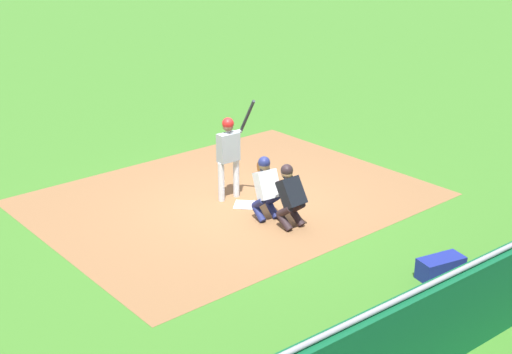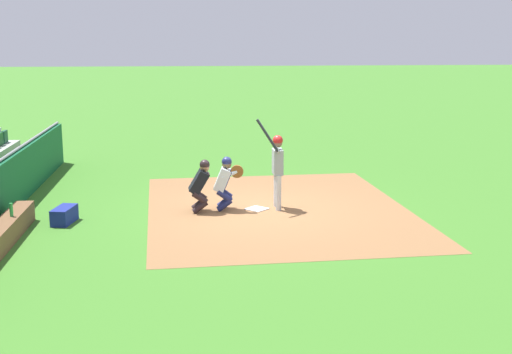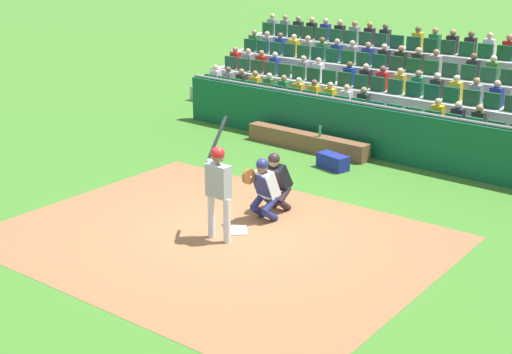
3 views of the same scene
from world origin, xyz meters
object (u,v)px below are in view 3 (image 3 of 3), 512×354
(catcher_crouching, at_px, (263,186))
(home_plate_marker, at_px, (236,230))
(dugout_bench, at_px, (307,141))
(water_bottle_on_bench, at_px, (320,131))
(equipment_duffel_bag, at_px, (333,162))
(batter_at_plate, at_px, (218,183))
(home_plate_umpire, at_px, (277,179))

(catcher_crouching, bearing_deg, home_plate_marker, 85.44)
(dugout_bench, relative_size, water_bottle_on_bench, 12.91)
(equipment_duffel_bag, bearing_deg, home_plate_marker, 111.49)
(catcher_crouching, relative_size, equipment_duffel_bag, 1.65)
(dugout_bench, bearing_deg, water_bottle_on_bench, 173.89)
(home_plate_marker, relative_size, dugout_bench, 0.12)
(batter_at_plate, bearing_deg, dugout_bench, -68.76)
(batter_at_plate, xyz_separation_m, dugout_bench, (2.23, -5.75, -0.88))
(catcher_crouching, bearing_deg, batter_at_plate, 88.89)
(equipment_duffel_bag, bearing_deg, batter_at_plate, 110.91)
(batter_at_plate, bearing_deg, home_plate_umpire, -86.70)
(batter_at_plate, distance_m, home_plate_umpire, 1.87)
(home_plate_marker, relative_size, water_bottle_on_bench, 1.58)
(catcher_crouching, distance_m, home_plate_umpire, 0.59)
(home_plate_marker, bearing_deg, home_plate_umpire, -87.01)
(dugout_bench, bearing_deg, batter_at_plate, 111.24)
(dugout_bench, bearing_deg, home_plate_umpire, 118.43)
(batter_at_plate, relative_size, home_plate_umpire, 1.75)
(dugout_bench, xyz_separation_m, water_bottle_on_bench, (-0.44, 0.05, 0.36))
(water_bottle_on_bench, bearing_deg, catcher_crouching, 112.17)
(catcher_crouching, distance_m, water_bottle_on_bench, 4.82)
(water_bottle_on_bench, distance_m, equipment_duffel_bag, 1.38)
(home_plate_marker, relative_size, home_plate_umpire, 0.35)
(batter_at_plate, bearing_deg, equipment_duffel_bag, -80.62)
(home_plate_umpire, bearing_deg, home_plate_marker, 92.99)
(batter_at_plate, height_order, home_plate_umpire, batter_at_plate)
(home_plate_marker, bearing_deg, batter_at_plate, 94.16)
(home_plate_marker, bearing_deg, water_bottle_on_bench, -71.36)
(home_plate_umpire, height_order, water_bottle_on_bench, home_plate_umpire)
(catcher_crouching, bearing_deg, water_bottle_on_bench, -67.83)
(catcher_crouching, xyz_separation_m, water_bottle_on_bench, (1.82, -4.46, -0.14))
(catcher_crouching, xyz_separation_m, dugout_bench, (2.26, -4.51, -0.50))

